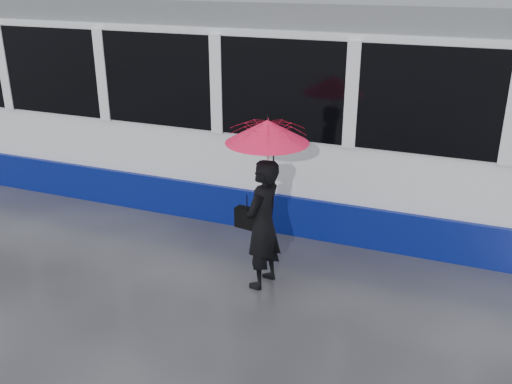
% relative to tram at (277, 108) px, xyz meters
% --- Properties ---
extents(ground, '(90.00, 90.00, 0.00)m').
position_rel_tram_xyz_m(ground, '(-0.20, -2.50, -1.64)').
color(ground, '#27272C').
rests_on(ground, ground).
extents(rails, '(34.00, 1.51, 0.02)m').
position_rel_tram_xyz_m(rails, '(-0.20, -0.00, -1.63)').
color(rails, '#3F3D38').
rests_on(rails, ground).
extents(tram, '(26.00, 2.56, 3.35)m').
position_rel_tram_xyz_m(tram, '(0.00, 0.00, 0.00)').
color(tram, white).
rests_on(tram, ground).
extents(woman, '(0.50, 0.67, 1.68)m').
position_rel_tram_xyz_m(woman, '(0.82, -2.74, -0.80)').
color(woman, black).
rests_on(woman, ground).
extents(umbrella, '(1.14, 1.14, 1.14)m').
position_rel_tram_xyz_m(umbrella, '(0.87, -2.74, 0.21)').
color(umbrella, '#FF1576').
rests_on(umbrella, ground).
extents(handbag, '(0.32, 0.18, 0.44)m').
position_rel_tram_xyz_m(handbag, '(0.60, -2.72, -0.76)').
color(handbag, black).
rests_on(handbag, ground).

